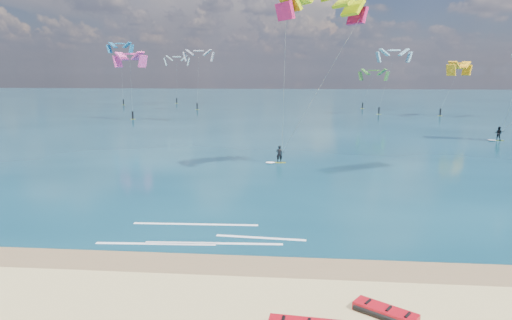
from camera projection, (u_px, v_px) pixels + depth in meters
The scene contains 7 objects.
ground at pixel (263, 141), 56.85m from camera, with size 320.00×320.00×0.00m, color tan.
wet_sand_strip at pixel (202, 263), 20.69m from camera, with size 320.00×2.40×0.01m, color brown.
sea at pixel (281, 104), 119.40m from camera, with size 320.00×200.00×0.04m, color #0B3040.
packed_kite_mid at pixel (385, 316), 16.22m from camera, with size 2.44×1.00×0.36m, color red, non-canonical shape.
kitesurfer_main at pixel (300, 79), 37.91m from camera, with size 9.42×9.65×15.54m.
shoreline_foam at pixel (203, 236), 23.88m from camera, with size 10.60×3.63×0.01m.
distant_kites at pixel (244, 83), 96.15m from camera, with size 77.05×43.95×14.93m.
Camera 1 is at (4.15, -16.11, 8.58)m, focal length 32.00 mm.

